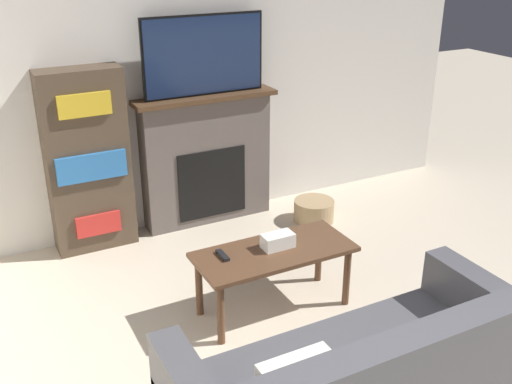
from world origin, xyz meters
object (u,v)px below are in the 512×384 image
fireplace (207,159)px  bookshelf (88,162)px  storage_basket (314,211)px  tv (204,55)px  coffee_table (274,259)px

fireplace → bookshelf: bookshelf is taller
fireplace → storage_basket: size_ratio=3.43×
fireplace → storage_basket: fireplace is taller
tv → bookshelf: 1.29m
coffee_table → fireplace: bearing=83.8°
bookshelf → tv: bearing=0.1°
tv → storage_basket: bearing=-28.8°
storage_basket → coffee_table: bearing=-133.6°
coffee_table → storage_basket: 1.51m
tv → storage_basket: (0.85, -0.47, -1.42)m
fireplace → coffee_table: fireplace is taller
tv → coffee_table: bearing=-96.3°
tv → bookshelf: tv is taller
tv → coffee_table: tv is taller
fireplace → bookshelf: 1.06m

